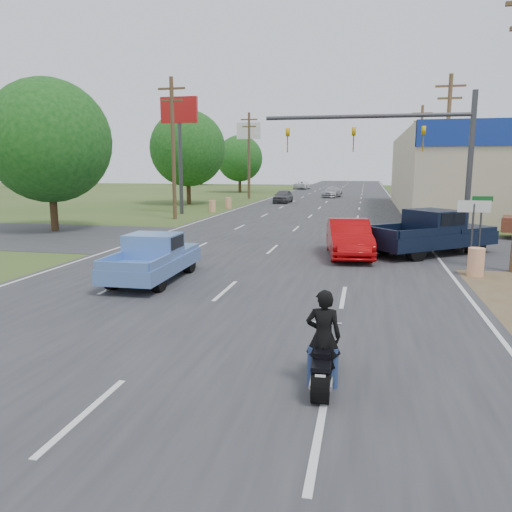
% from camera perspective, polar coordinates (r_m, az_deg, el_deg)
% --- Properties ---
extents(ground, '(200.00, 200.00, 0.00)m').
position_cam_1_polar(ground, '(8.54, -19.02, -16.86)').
color(ground, '#30471C').
rests_on(ground, ground).
extents(main_road, '(15.00, 180.00, 0.02)m').
position_cam_1_polar(main_road, '(46.76, 7.28, 5.46)').
color(main_road, '#2D2D30').
rests_on(main_road, ground).
extents(cross_road, '(120.00, 10.00, 0.02)m').
position_cam_1_polar(cross_road, '(25.06, 2.73, 1.47)').
color(cross_road, '#2D2D30').
rests_on(cross_road, ground).
extents(utility_pole_2, '(2.00, 0.28, 10.00)m').
position_cam_1_polar(utility_pole_2, '(37.84, 20.97, 11.83)').
color(utility_pole_2, '#4C3823').
rests_on(utility_pole_2, ground).
extents(utility_pole_3, '(2.00, 0.28, 10.00)m').
position_cam_1_polar(utility_pole_3, '(55.71, 18.25, 11.25)').
color(utility_pole_3, '#4C3823').
rests_on(utility_pole_3, ground).
extents(utility_pole_5, '(2.00, 0.28, 10.00)m').
position_cam_1_polar(utility_pole_5, '(37.06, -9.46, 12.40)').
color(utility_pole_5, '#4C3823').
rests_on(utility_pole_5, ground).
extents(utility_pole_6, '(2.00, 0.28, 10.00)m').
position_cam_1_polar(utility_pole_6, '(60.01, -0.79, 11.64)').
color(utility_pole_6, '#4C3823').
rests_on(utility_pole_6, ground).
extents(tree_0, '(7.14, 7.14, 8.84)m').
position_cam_1_polar(tree_0, '(32.08, -22.60, 12.04)').
color(tree_0, '#422D19').
rests_on(tree_0, ground).
extents(tree_1, '(7.56, 7.56, 9.36)m').
position_cam_1_polar(tree_1, '(51.57, -7.82, 12.07)').
color(tree_1, '#422D19').
rests_on(tree_1, ground).
extents(tree_2, '(6.72, 6.72, 8.32)m').
position_cam_1_polar(tree_2, '(74.72, -1.88, 11.07)').
color(tree_2, '#422D19').
rests_on(tree_2, ground).
extents(tree_4, '(9.24, 9.24, 11.44)m').
position_cam_1_polar(tree_4, '(100.68, -24.09, 11.04)').
color(tree_4, '#422D19').
rests_on(tree_4, ground).
extents(tree_5, '(7.98, 7.98, 9.88)m').
position_cam_1_polar(tree_5, '(104.69, 27.13, 10.24)').
color(tree_5, '#422D19').
rests_on(tree_5, ground).
extents(tree_6, '(8.82, 8.82, 10.92)m').
position_cam_1_polar(tree_6, '(107.05, -6.37, 11.58)').
color(tree_6, '#422D19').
rests_on(tree_6, ground).
extents(barrel_0, '(0.56, 0.56, 1.00)m').
position_cam_1_polar(barrel_0, '(19.12, 23.83, -0.64)').
color(barrel_0, orange).
rests_on(barrel_0, ground).
extents(barrel_1, '(0.56, 0.56, 1.00)m').
position_cam_1_polar(barrel_1, '(27.46, 21.23, 2.59)').
color(barrel_1, orange).
rests_on(barrel_1, ground).
extents(barrel_2, '(0.56, 0.56, 1.00)m').
position_cam_1_polar(barrel_2, '(42.48, -5.00, 5.70)').
color(barrel_2, orange).
rests_on(barrel_2, ground).
extents(barrel_3, '(0.56, 0.56, 1.00)m').
position_cam_1_polar(barrel_3, '(46.22, -3.16, 6.08)').
color(barrel_3, orange).
rests_on(barrel_3, ground).
extents(pole_sign_left_near, '(3.00, 0.35, 9.20)m').
position_cam_1_polar(pole_sign_left_near, '(41.26, -8.75, 14.76)').
color(pole_sign_left_near, '#3F3F44').
rests_on(pole_sign_left_near, ground).
extents(pole_sign_left_far, '(3.00, 0.35, 9.20)m').
position_cam_1_polar(pole_sign_left_far, '(64.21, -0.85, 13.20)').
color(pole_sign_left_far, '#3F3F44').
rests_on(pole_sign_left_far, ground).
extents(lane_sign, '(1.20, 0.08, 2.52)m').
position_cam_1_polar(lane_sign, '(20.91, 23.58, 4.13)').
color(lane_sign, '#3F3F44').
rests_on(lane_sign, ground).
extents(street_name_sign, '(0.80, 0.08, 2.61)m').
position_cam_1_polar(street_name_sign, '(22.52, 24.31, 3.70)').
color(street_name_sign, '#3F3F44').
rests_on(street_name_sign, ground).
extents(signal_mast, '(9.12, 0.40, 7.00)m').
position_cam_1_polar(signal_mast, '(23.51, 16.86, 12.20)').
color(signal_mast, '#3F3F44').
rests_on(signal_mast, ground).
extents(red_convertible, '(2.29, 4.97, 1.58)m').
position_cam_1_polar(red_convertible, '(21.56, 10.56, 1.98)').
color(red_convertible, '#A70709').
rests_on(red_convertible, ground).
extents(motorcycle, '(0.60, 1.95, 0.99)m').
position_cam_1_polar(motorcycle, '(8.86, 7.62, -12.22)').
color(motorcycle, black).
rests_on(motorcycle, ground).
extents(rider, '(0.62, 0.42, 1.66)m').
position_cam_1_polar(rider, '(8.76, 7.69, -9.74)').
color(rider, black).
rests_on(rider, ground).
extents(blue_pickup, '(1.93, 4.81, 1.58)m').
position_cam_1_polar(blue_pickup, '(17.18, -11.54, -0.08)').
color(blue_pickup, black).
rests_on(blue_pickup, ground).
extents(navy_pickup, '(5.97, 5.49, 1.95)m').
position_cam_1_polar(navy_pickup, '(23.15, 19.62, 2.61)').
color(navy_pickup, black).
rests_on(navy_pickup, ground).
extents(distant_car_grey, '(1.81, 4.12, 1.38)m').
position_cam_1_polar(distant_car_grey, '(53.07, 3.13, 6.82)').
color(distant_car_grey, '#4E4D52').
rests_on(distant_car_grey, ground).
extents(distant_car_silver, '(2.59, 4.81, 1.33)m').
position_cam_1_polar(distant_car_silver, '(63.34, 8.70, 7.24)').
color(distant_car_silver, '#ABACB0').
rests_on(distant_car_silver, ground).
extents(distant_car_white, '(2.75, 5.14, 1.37)m').
position_cam_1_polar(distant_car_white, '(85.79, 5.31, 8.07)').
color(distant_car_white, white).
rests_on(distant_car_white, ground).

